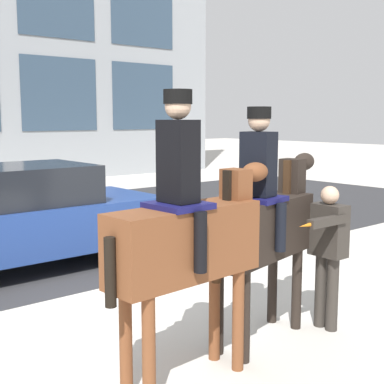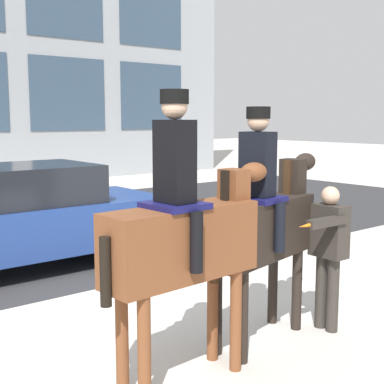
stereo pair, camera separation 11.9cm
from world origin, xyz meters
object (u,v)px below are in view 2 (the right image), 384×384
at_px(pedestrian_bystander, 328,247).
at_px(street_car_near_lane, 29,216).
at_px(mounted_horse_lead, 184,235).
at_px(mounted_horse_companion, 262,221).

distance_m(pedestrian_bystander, street_car_near_lane, 4.80).
bearing_deg(mounted_horse_lead, street_car_near_lane, 81.65).
bearing_deg(pedestrian_bystander, mounted_horse_companion, -18.30).
bearing_deg(pedestrian_bystander, mounted_horse_lead, -0.34).
xyz_separation_m(mounted_horse_lead, street_car_near_lane, (0.40, 4.49, -0.52)).
bearing_deg(mounted_horse_companion, pedestrian_bystander, -31.34).
height_order(mounted_horse_lead, pedestrian_bystander, mounted_horse_lead).
bearing_deg(mounted_horse_lead, mounted_horse_companion, 6.98).
distance_m(mounted_horse_lead, pedestrian_bystander, 2.00).
height_order(mounted_horse_lead, mounted_horse_companion, mounted_horse_lead).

